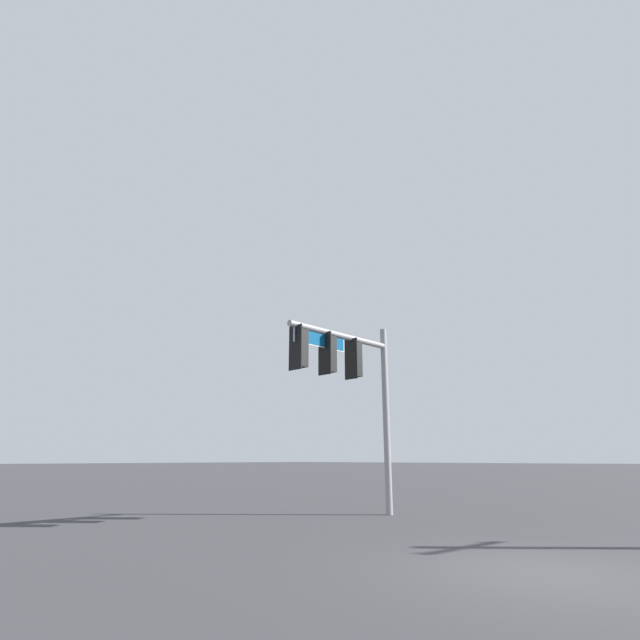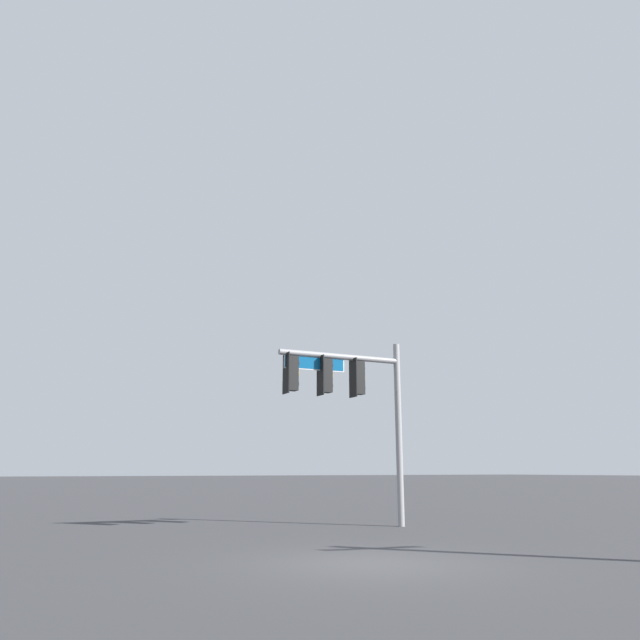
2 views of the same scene
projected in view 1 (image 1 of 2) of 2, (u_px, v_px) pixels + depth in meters
ground_plane at (549, 574)px, 7.68m from camera, size 400.00×400.00×0.00m
signal_pole_near at (349, 371)px, 15.63m from camera, size 4.47×0.65×6.04m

